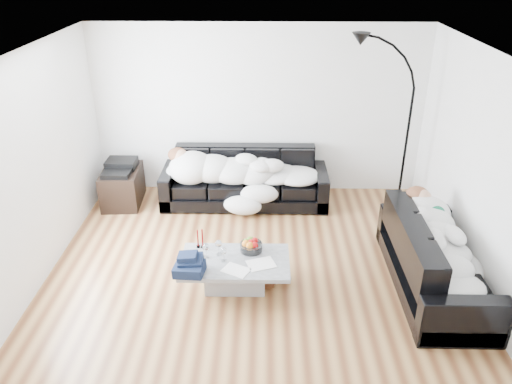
{
  "coord_description": "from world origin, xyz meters",
  "views": [
    {
      "loc": [
        0.11,
        -5.07,
        3.6
      ],
      "look_at": [
        0.0,
        0.3,
        0.9
      ],
      "focal_mm": 35.0,
      "sensor_mm": 36.0,
      "label": 1
    }
  ],
  "objects_px": {
    "sleeper_right": "(439,239)",
    "shoes": "(269,281)",
    "coffee_table": "(235,273)",
    "floor_lamp": "(407,138)",
    "sofa_right": "(436,256)",
    "candle_left": "(198,239)",
    "wine_glass_a": "(219,248)",
    "fruit_bowl": "(251,245)",
    "sleeper_back": "(244,166)",
    "candle_right": "(202,239)",
    "stereo": "(120,166)",
    "wine_glass_c": "(224,255)",
    "wine_glass_b": "(206,251)",
    "av_cabinet": "(122,186)",
    "sofa_back": "(245,178)"
  },
  "relations": [
    {
      "from": "wine_glass_b",
      "to": "fruit_bowl",
      "type": "bearing_deg",
      "value": 16.1
    },
    {
      "from": "candle_right",
      "to": "fruit_bowl",
      "type": "bearing_deg",
      "value": -5.48
    },
    {
      "from": "av_cabinet",
      "to": "candle_left",
      "type": "bearing_deg",
      "value": -55.53
    },
    {
      "from": "sofa_back",
      "to": "coffee_table",
      "type": "relative_size",
      "value": 2.01
    },
    {
      "from": "fruit_bowl",
      "to": "sofa_back",
      "type": "bearing_deg",
      "value": 94.59
    },
    {
      "from": "sofa_right",
      "to": "sleeper_right",
      "type": "relative_size",
      "value": 1.17
    },
    {
      "from": "candle_right",
      "to": "av_cabinet",
      "type": "bearing_deg",
      "value": 128.57
    },
    {
      "from": "sleeper_back",
      "to": "candle_left",
      "type": "distance_m",
      "value": 1.87
    },
    {
      "from": "fruit_bowl",
      "to": "coffee_table",
      "type": "bearing_deg",
      "value": -131.08
    },
    {
      "from": "sleeper_right",
      "to": "shoes",
      "type": "bearing_deg",
      "value": 90.34
    },
    {
      "from": "coffee_table",
      "to": "floor_lamp",
      "type": "xyz_separation_m",
      "value": [
        2.33,
        1.95,
        0.95
      ]
    },
    {
      "from": "av_cabinet",
      "to": "stereo",
      "type": "bearing_deg",
      "value": 0.0
    },
    {
      "from": "sofa_back",
      "to": "wine_glass_c",
      "type": "height_order",
      "value": "sofa_back"
    },
    {
      "from": "sleeper_back",
      "to": "candle_right",
      "type": "relative_size",
      "value": 8.53
    },
    {
      "from": "sleeper_right",
      "to": "wine_glass_b",
      "type": "height_order",
      "value": "sleeper_right"
    },
    {
      "from": "wine_glass_a",
      "to": "wine_glass_c",
      "type": "xyz_separation_m",
      "value": [
        0.07,
        -0.13,
        -0.01
      ]
    },
    {
      "from": "coffee_table",
      "to": "floor_lamp",
      "type": "distance_m",
      "value": 3.18
    },
    {
      "from": "fruit_bowl",
      "to": "wine_glass_a",
      "type": "height_order",
      "value": "wine_glass_a"
    },
    {
      "from": "sleeper_right",
      "to": "stereo",
      "type": "xyz_separation_m",
      "value": [
        -4.12,
        2.01,
        -0.03
      ]
    },
    {
      "from": "sofa_right",
      "to": "shoes",
      "type": "height_order",
      "value": "sofa_right"
    },
    {
      "from": "stereo",
      "to": "floor_lamp",
      "type": "height_order",
      "value": "floor_lamp"
    },
    {
      "from": "fruit_bowl",
      "to": "shoes",
      "type": "bearing_deg",
      "value": -37.4
    },
    {
      "from": "sleeper_right",
      "to": "wine_glass_a",
      "type": "xyz_separation_m",
      "value": [
        -2.48,
        0.07,
        -0.18
      ]
    },
    {
      "from": "wine_glass_a",
      "to": "wine_glass_b",
      "type": "bearing_deg",
      "value": -156.53
    },
    {
      "from": "sofa_back",
      "to": "wine_glass_a",
      "type": "xyz_separation_m",
      "value": [
        -0.22,
        -2.0,
        0.05
      ]
    },
    {
      "from": "wine_glass_c",
      "to": "coffee_table",
      "type": "bearing_deg",
      "value": 7.58
    },
    {
      "from": "sofa_right",
      "to": "shoes",
      "type": "bearing_deg",
      "value": 90.34
    },
    {
      "from": "candle_right",
      "to": "floor_lamp",
      "type": "xyz_separation_m",
      "value": [
        2.72,
        1.69,
        0.64
      ]
    },
    {
      "from": "coffee_table",
      "to": "candle_right",
      "type": "relative_size",
      "value": 5.02
    },
    {
      "from": "sofa_right",
      "to": "candle_right",
      "type": "relative_size",
      "value": 8.34
    },
    {
      "from": "sofa_right",
      "to": "candle_left",
      "type": "height_order",
      "value": "sofa_right"
    },
    {
      "from": "wine_glass_c",
      "to": "stereo",
      "type": "distance_m",
      "value": 2.7
    },
    {
      "from": "sleeper_back",
      "to": "floor_lamp",
      "type": "bearing_deg",
      "value": -2.89
    },
    {
      "from": "shoes",
      "to": "fruit_bowl",
      "type": "bearing_deg",
      "value": 130.38
    },
    {
      "from": "wine_glass_a",
      "to": "candle_left",
      "type": "relative_size",
      "value": 0.82
    },
    {
      "from": "floor_lamp",
      "to": "candle_right",
      "type": "bearing_deg",
      "value": -171.35
    },
    {
      "from": "sofa_right",
      "to": "wine_glass_a",
      "type": "relative_size",
      "value": 10.92
    },
    {
      "from": "wine_glass_a",
      "to": "floor_lamp",
      "type": "xyz_separation_m",
      "value": [
        2.52,
        1.83,
        0.67
      ]
    },
    {
      "from": "wine_glass_c",
      "to": "av_cabinet",
      "type": "bearing_deg",
      "value": 129.46
    },
    {
      "from": "sleeper_right",
      "to": "coffee_table",
      "type": "height_order",
      "value": "sleeper_right"
    },
    {
      "from": "fruit_bowl",
      "to": "candle_left",
      "type": "distance_m",
      "value": 0.63
    },
    {
      "from": "sofa_back",
      "to": "sleeper_back",
      "type": "distance_m",
      "value": 0.23
    },
    {
      "from": "floor_lamp",
      "to": "stereo",
      "type": "bearing_deg",
      "value": 155.25
    },
    {
      "from": "stereo",
      "to": "sofa_back",
      "type": "bearing_deg",
      "value": 2.01
    },
    {
      "from": "sleeper_back",
      "to": "sofa_back",
      "type": "bearing_deg",
      "value": 90.0
    },
    {
      "from": "candle_left",
      "to": "sofa_back",
      "type": "bearing_deg",
      "value": 75.56
    },
    {
      "from": "floor_lamp",
      "to": "wine_glass_a",
      "type": "bearing_deg",
      "value": -167.16
    },
    {
      "from": "wine_glass_a",
      "to": "wine_glass_b",
      "type": "xyz_separation_m",
      "value": [
        -0.14,
        -0.06,
        -0.01
      ]
    },
    {
      "from": "wine_glass_c",
      "to": "wine_glass_b",
      "type": "bearing_deg",
      "value": 160.77
    },
    {
      "from": "candle_left",
      "to": "floor_lamp",
      "type": "relative_size",
      "value": 0.1
    }
  ]
}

